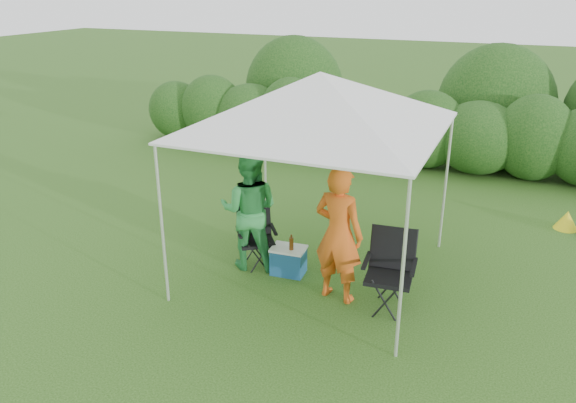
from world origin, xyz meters
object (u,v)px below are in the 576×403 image
at_px(chair_right, 391,265).
at_px(chair_left, 255,232).
at_px(canopy, 320,101).
at_px(cooler, 288,260).
at_px(man, 339,234).
at_px(woman, 250,210).

xyz_separation_m(chair_right, chair_left, (-2.08, 0.39, -0.08)).
height_order(canopy, chair_right, canopy).
relative_size(canopy, cooler, 6.17).
bearing_deg(man, cooler, -13.09).
bearing_deg(cooler, chair_left, 164.99).
height_order(man, woman, man).
bearing_deg(chair_right, chair_left, 163.95).
xyz_separation_m(man, woman, (-1.44, 0.35, -0.03)).
distance_m(canopy, cooler, 2.29).
bearing_deg(cooler, woman, 175.51).
xyz_separation_m(woman, cooler, (0.60, -0.00, -0.67)).
relative_size(chair_left, cooler, 1.75).
xyz_separation_m(chair_right, cooler, (-1.51, 0.28, -0.38)).
relative_size(chair_right, chair_left, 1.16).
distance_m(chair_right, man, 0.75).
bearing_deg(man, canopy, -39.02).
distance_m(chair_left, man, 1.53).
bearing_deg(woman, chair_right, 158.45).
distance_m(man, cooler, 1.15).
height_order(chair_right, man, man).
bearing_deg(chair_left, cooler, -46.44).
relative_size(man, cooler, 3.61).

